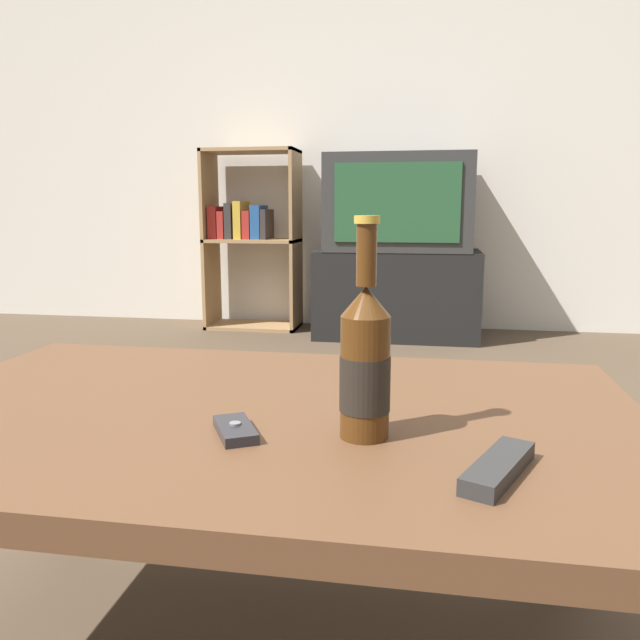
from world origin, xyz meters
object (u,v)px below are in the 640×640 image
(cell_phone, at_px, (237,430))
(remote_control, at_px, (498,468))
(beer_bottle, at_px, (365,363))
(tv_stand, at_px, (397,293))
(television, at_px, (399,203))
(bookshelf, at_px, (249,234))

(cell_phone, bearing_deg, remote_control, -41.24)
(beer_bottle, distance_m, cell_phone, 0.19)
(tv_stand, distance_m, cell_phone, 2.83)
(tv_stand, distance_m, beer_bottle, 2.81)
(tv_stand, relative_size, cell_phone, 8.69)
(television, bearing_deg, bookshelf, 173.00)
(beer_bottle, relative_size, remote_control, 1.88)
(tv_stand, relative_size, television, 1.15)
(television, bearing_deg, tv_stand, 90.00)
(tv_stand, height_order, cell_phone, tv_stand)
(cell_phone, distance_m, remote_control, 0.34)
(beer_bottle, height_order, cell_phone, beer_bottle)
(television, relative_size, cell_phone, 7.57)
(tv_stand, xyz_separation_m, remote_control, (0.26, -2.89, 0.20))
(tv_stand, xyz_separation_m, beer_bottle, (0.09, -2.80, 0.29))
(cell_phone, bearing_deg, beer_bottle, -20.77)
(cell_phone, bearing_deg, television, 59.90)
(cell_phone, height_order, remote_control, remote_control)
(bookshelf, xyz_separation_m, cell_phone, (0.84, -2.93, -0.13))
(bookshelf, distance_m, remote_control, 3.22)
(bookshelf, relative_size, beer_bottle, 3.72)
(tv_stand, relative_size, remote_control, 5.99)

